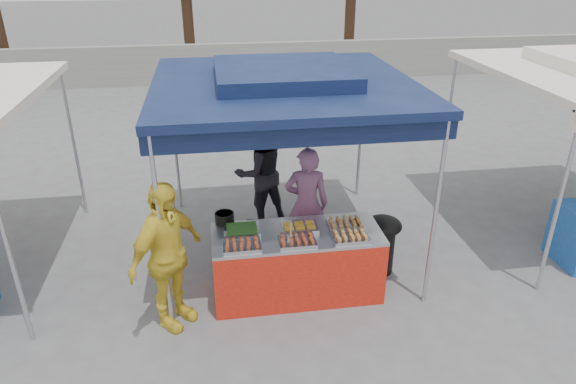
{
  "coord_description": "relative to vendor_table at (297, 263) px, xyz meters",
  "views": [
    {
      "loc": [
        -0.9,
        -5.25,
        3.89
      ],
      "look_at": [
        0.0,
        0.6,
        1.05
      ],
      "focal_mm": 32.0,
      "sensor_mm": 36.0,
      "label": 1
    }
  ],
  "objects": [
    {
      "name": "ground_plane",
      "position": [
        0.0,
        0.1,
        -0.43
      ],
      "size": [
        80.0,
        80.0,
        0.0
      ],
      "primitive_type": "plane",
      "color": "#575759"
    },
    {
      "name": "back_wall",
      "position": [
        0.0,
        11.1,
        0.17
      ],
      "size": [
        40.0,
        0.25,
        1.2
      ],
      "primitive_type": "cube",
      "color": "gray",
      "rests_on": "ground_plane"
    },
    {
      "name": "main_canopy",
      "position": [
        0.0,
        1.07,
        1.94
      ],
      "size": [
        3.2,
        3.2,
        2.57
      ],
      "color": "#B5B5BC",
      "rests_on": "ground_plane"
    },
    {
      "name": "vendor_table",
      "position": [
        0.0,
        0.0,
        0.0
      ],
      "size": [
        2.0,
        0.8,
        0.85
      ],
      "color": "red",
      "rests_on": "ground_plane"
    },
    {
      "name": "food_tray_fl",
      "position": [
        -0.66,
        -0.24,
        0.46
      ],
      "size": [
        0.42,
        0.3,
        0.07
      ],
      "color": "silver",
      "rests_on": "vendor_table"
    },
    {
      "name": "food_tray_fm",
      "position": [
        -0.04,
        -0.24,
        0.46
      ],
      "size": [
        0.42,
        0.3,
        0.07
      ],
      "color": "silver",
      "rests_on": "vendor_table"
    },
    {
      "name": "food_tray_fr",
      "position": [
        0.58,
        -0.24,
        0.46
      ],
      "size": [
        0.42,
        0.3,
        0.07
      ],
      "color": "silver",
      "rests_on": "vendor_table"
    },
    {
      "name": "food_tray_bl",
      "position": [
        -0.64,
        0.1,
        0.46
      ],
      "size": [
        0.42,
        0.3,
        0.07
      ],
      "color": "silver",
      "rests_on": "vendor_table"
    },
    {
      "name": "food_tray_bm",
      "position": [
        0.04,
        0.07,
        0.46
      ],
      "size": [
        0.42,
        0.3,
        0.07
      ],
      "color": "silver",
      "rests_on": "vendor_table"
    },
    {
      "name": "food_tray_br",
      "position": [
        0.6,
        0.06,
        0.46
      ],
      "size": [
        0.42,
        0.3,
        0.07
      ],
      "color": "silver",
      "rests_on": "vendor_table"
    },
    {
      "name": "cooking_pot",
      "position": [
        -0.83,
        0.37,
        0.49
      ],
      "size": [
        0.23,
        0.23,
        0.14
      ],
      "primitive_type": "cylinder",
      "color": "black",
      "rests_on": "vendor_table"
    },
    {
      "name": "skewer_cup",
      "position": [
        -0.12,
        -0.2,
        0.47
      ],
      "size": [
        0.07,
        0.07,
        0.09
      ],
      "primitive_type": "cylinder",
      "color": "#B5B5BC",
      "rests_on": "vendor_table"
    },
    {
      "name": "wok_burner",
      "position": [
        1.17,
        0.3,
        0.05
      ],
      "size": [
        0.47,
        0.47,
        0.8
      ],
      "rotation": [
        0.0,
        0.0,
        -0.06
      ],
      "color": "black",
      "rests_on": "ground_plane"
    },
    {
      "name": "crate_left",
      "position": [
        -0.32,
        0.7,
        -0.26
      ],
      "size": [
        0.55,
        0.38,
        0.33
      ],
      "primitive_type": "cube",
      "color": "#13349D",
      "rests_on": "ground_plane"
    },
    {
      "name": "crate_right",
      "position": [
        0.4,
        0.53,
        -0.27
      ],
      "size": [
        0.5,
        0.35,
        0.3
      ],
      "primitive_type": "cube",
      "color": "#13349D",
      "rests_on": "ground_plane"
    },
    {
      "name": "crate_stacked",
      "position": [
        0.4,
        0.53,
        0.03
      ],
      "size": [
        0.5,
        0.35,
        0.3
      ],
      "primitive_type": "cube",
      "color": "#13349D",
      "rests_on": "crate_right"
    },
    {
      "name": "vendor_woman",
      "position": [
        0.26,
        0.8,
        0.38
      ],
      "size": [
        0.64,
        0.47,
        1.6
      ],
      "primitive_type": "imported",
      "rotation": [
        0.0,
        0.0,
        2.98
      ],
      "color": "#85547A",
      "rests_on": "ground_plane"
    },
    {
      "name": "helper_man",
      "position": [
        -0.24,
        1.91,
        0.39
      ],
      "size": [
        0.96,
        0.85,
        1.64
      ],
      "primitive_type": "imported",
      "rotation": [
        0.0,
        0.0,
        3.48
      ],
      "color": "black",
      "rests_on": "ground_plane"
    },
    {
      "name": "customer_person",
      "position": [
        -1.48,
        -0.34,
        0.45
      ],
      "size": [
        0.99,
        1.05,
        1.75
      ],
      "primitive_type": "imported",
      "rotation": [
        0.0,
        0.0,
        0.86
      ],
      "color": "gold",
      "rests_on": "ground_plane"
    }
  ]
}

